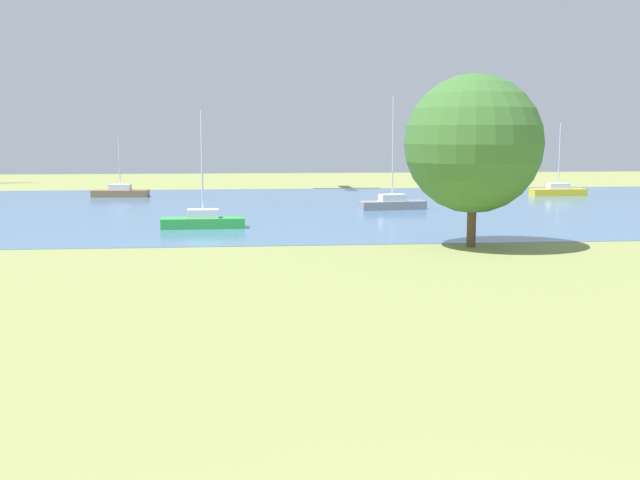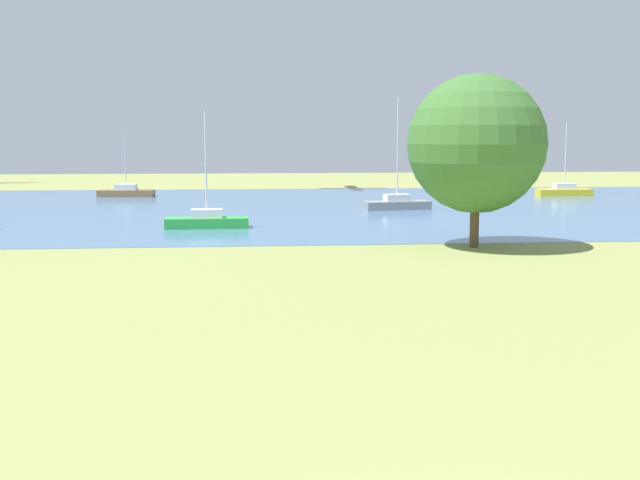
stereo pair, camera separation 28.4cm
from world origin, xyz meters
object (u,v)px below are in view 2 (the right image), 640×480
at_px(sailboat_brown, 126,192).
at_px(sailboat_gray, 397,203).
at_px(sailboat_yellow, 564,191).
at_px(tree_east_far, 477,144).
at_px(sailboat_green, 207,220).

relative_size(sailboat_brown, sailboat_gray, 0.67).
distance_m(sailboat_yellow, sailboat_gray, 20.38).
distance_m(sailboat_gray, tree_east_far, 19.57).
height_order(sailboat_gray, tree_east_far, tree_east_far).
relative_size(sailboat_green, tree_east_far, 0.81).
bearing_deg(sailboat_gray, tree_east_far, -89.29).
xyz_separation_m(sailboat_yellow, sailboat_green, (-30.18, -21.32, 0.00)).
bearing_deg(tree_east_far, sailboat_gray, 90.71).
height_order(sailboat_green, sailboat_brown, sailboat_green).
bearing_deg(sailboat_yellow, tree_east_far, -119.15).
relative_size(sailboat_yellow, tree_east_far, 0.77).
relative_size(sailboat_green, sailboat_brown, 1.25).
height_order(sailboat_brown, tree_east_far, tree_east_far).
bearing_deg(sailboat_brown, sailboat_yellow, -3.48).
relative_size(sailboat_yellow, sailboat_gray, 0.79).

